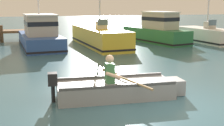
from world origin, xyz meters
TOP-DOWN VIEW (x-y plane):
  - ground_plane at (0.00, 0.00)m, footprint 120.00×120.00m
  - rowboat_with_person at (-1.00, 1.06)m, footprint 3.72×1.96m
  - moored_boat_blue at (-2.37, 11.38)m, footprint 2.45×6.06m
  - moored_boat_yellow at (1.14, 11.09)m, footprint 2.20×6.86m
  - moored_boat_green at (5.18, 11.49)m, footprint 2.77×5.75m
  - moored_boat_white at (8.40, 10.62)m, footprint 2.13×4.88m

SIDE VIEW (x-z plane):
  - ground_plane at x=0.00m, z-range 0.00..0.00m
  - rowboat_with_person at x=-1.00m, z-range -0.34..0.85m
  - moored_boat_white at x=8.40m, z-range -1.77..2.71m
  - moored_boat_yellow at x=1.14m, z-range -1.91..2.97m
  - moored_boat_blue at x=-2.37m, z-range -1.25..2.70m
  - moored_boat_green at x=5.18m, z-range -0.27..1.80m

